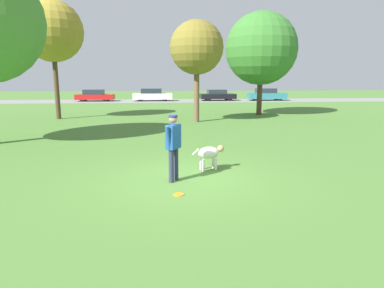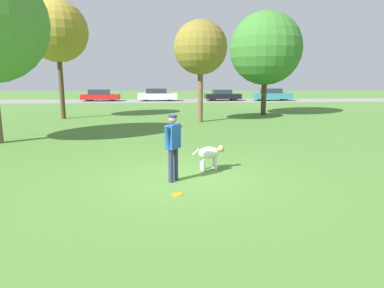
{
  "view_description": "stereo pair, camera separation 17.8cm",
  "coord_description": "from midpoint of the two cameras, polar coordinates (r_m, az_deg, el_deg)",
  "views": [
    {
      "loc": [
        -0.53,
        -8.94,
        2.74
      ],
      "look_at": [
        0.23,
        0.38,
        0.9
      ],
      "focal_mm": 32.0,
      "sensor_mm": 36.0,
      "label": 1
    },
    {
      "loc": [
        -0.35,
        -8.95,
        2.74
      ],
      "look_at": [
        0.23,
        0.38,
        0.9
      ],
      "focal_mm": 32.0,
      "sensor_mm": 36.0,
      "label": 2
    }
  ],
  "objects": [
    {
      "name": "ground_plane",
      "position": [
        9.37,
        -1.77,
        -5.88
      ],
      "size": [
        120.0,
        120.0,
        0.0
      ],
      "primitive_type": "plane",
      "color": "#4C7A33"
    },
    {
      "name": "far_road_strip",
      "position": [
        40.1,
        -4.05,
        7.2
      ],
      "size": [
        120.0,
        6.0,
        0.01
      ],
      "color": "gray",
      "rests_on": "ground_plane"
    },
    {
      "name": "person",
      "position": [
        8.96,
        -3.69,
        0.35
      ],
      "size": [
        0.46,
        0.66,
        1.78
      ],
      "rotation": [
        0.0,
        0.0,
        1.0
      ],
      "color": "#2D334C",
      "rests_on": "ground_plane"
    },
    {
      "name": "dog",
      "position": [
        10.19,
        2.49,
        -1.54
      ],
      "size": [
        1.01,
        0.52,
        0.73
      ],
      "rotation": [
        0.0,
        0.0,
        0.28
      ],
      "color": "silver",
      "rests_on": "ground_plane"
    },
    {
      "name": "frisbee",
      "position": [
        8.17,
        -2.88,
        -8.41
      ],
      "size": [
        0.26,
        0.26,
        0.02
      ],
      "color": "orange",
      "rests_on": "ground_plane"
    },
    {
      "name": "tree_mid_center",
      "position": [
        21.16,
        0.54,
        15.72
      ],
      "size": [
        3.21,
        3.21,
        6.07
      ],
      "color": "brown",
      "rests_on": "ground_plane"
    },
    {
      "name": "tree_far_left",
      "position": [
        24.42,
        -22.45,
        16.96
      ],
      "size": [
        3.86,
        3.86,
        7.52
      ],
      "color": "#4C3826",
      "rests_on": "ground_plane"
    },
    {
      "name": "tree_far_right",
      "position": [
        25.57,
        11.26,
        15.32
      ],
      "size": [
        5.09,
        5.09,
        7.25
      ],
      "color": "#4C3826",
      "rests_on": "ground_plane"
    },
    {
      "name": "parked_car_red",
      "position": [
        40.89,
        -16.04,
        7.76
      ],
      "size": [
        4.28,
        1.79,
        1.32
      ],
      "rotation": [
        0.0,
        0.0,
        -0.03
      ],
      "color": "red",
      "rests_on": "ground_plane"
    },
    {
      "name": "parked_car_white",
      "position": [
        39.95,
        -6.75,
        8.12
      ],
      "size": [
        4.46,
        1.69,
        1.43
      ],
      "rotation": [
        0.0,
        0.0,
        -0.0
      ],
      "color": "white",
      "rests_on": "ground_plane"
    },
    {
      "name": "parked_car_black",
      "position": [
        40.51,
        4.15,
        8.13
      ],
      "size": [
        4.19,
        1.93,
        1.28
      ],
      "rotation": [
        0.0,
        0.0,
        0.04
      ],
      "color": "black",
      "rests_on": "ground_plane"
    },
    {
      "name": "parked_car_teal",
      "position": [
        41.47,
        12.19,
        8.05
      ],
      "size": [
        4.43,
        1.78,
        1.42
      ],
      "rotation": [
        0.0,
        0.0,
        -0.02
      ],
      "color": "teal",
      "rests_on": "ground_plane"
    }
  ]
}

